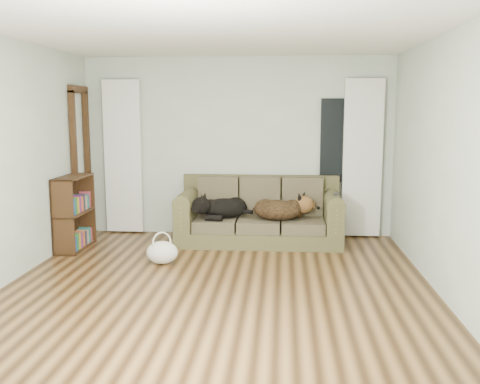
# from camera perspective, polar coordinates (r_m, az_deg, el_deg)

# --- Properties ---
(floor) EXTENTS (5.00, 5.00, 0.00)m
(floor) POSITION_cam_1_polar(r_m,az_deg,el_deg) (5.67, -2.43, -10.20)
(floor) COLOR #301E0E
(floor) RESTS_ON ground
(ceiling) EXTENTS (5.00, 5.00, 0.00)m
(ceiling) POSITION_cam_1_polar(r_m,az_deg,el_deg) (5.42, -2.62, 16.79)
(ceiling) COLOR white
(ceiling) RESTS_ON ground
(wall_back) EXTENTS (4.50, 0.04, 2.60)m
(wall_back) POSITION_cam_1_polar(r_m,az_deg,el_deg) (7.87, -0.25, 4.83)
(wall_back) COLOR beige
(wall_back) RESTS_ON ground
(wall_left) EXTENTS (0.04, 5.00, 2.60)m
(wall_left) POSITION_cam_1_polar(r_m,az_deg,el_deg) (6.10, -24.03, 2.90)
(wall_left) COLOR beige
(wall_left) RESTS_ON ground
(wall_right) EXTENTS (0.04, 5.00, 2.60)m
(wall_right) POSITION_cam_1_polar(r_m,az_deg,el_deg) (5.58, 21.09, 2.59)
(wall_right) COLOR beige
(wall_right) RESTS_ON ground
(curtain_left) EXTENTS (0.55, 0.08, 2.25)m
(curtain_left) POSITION_cam_1_polar(r_m,az_deg,el_deg) (8.13, -12.35, 3.70)
(curtain_left) COLOR silver
(curtain_left) RESTS_ON ground
(curtain_right) EXTENTS (0.55, 0.08, 2.25)m
(curtain_right) POSITION_cam_1_polar(r_m,az_deg,el_deg) (7.86, 12.92, 3.50)
(curtain_right) COLOR silver
(curtain_right) RESTS_ON ground
(window_pane) EXTENTS (0.50, 0.03, 1.20)m
(window_pane) POSITION_cam_1_polar(r_m,az_deg,el_deg) (7.84, 10.39, 5.41)
(window_pane) COLOR black
(window_pane) RESTS_ON wall_back
(door_casing) EXTENTS (0.07, 0.60, 2.10)m
(door_casing) POSITION_cam_1_polar(r_m,az_deg,el_deg) (7.95, -16.56, 2.70)
(door_casing) COLOR black
(door_casing) RESTS_ON ground
(sofa) EXTENTS (2.25, 0.97, 0.92)m
(sofa) POSITION_cam_1_polar(r_m,az_deg,el_deg) (7.44, 2.07, -2.02)
(sofa) COLOR #2F2D1F
(sofa) RESTS_ON floor
(dog_black_lab) EXTENTS (0.74, 0.59, 0.28)m
(dog_black_lab) POSITION_cam_1_polar(r_m,az_deg,el_deg) (7.46, -1.94, -1.75)
(dog_black_lab) COLOR black
(dog_black_lab) RESTS_ON sofa
(dog_shepherd) EXTENTS (0.76, 0.60, 0.30)m
(dog_shepherd) POSITION_cam_1_polar(r_m,az_deg,el_deg) (7.34, 4.33, -1.86)
(dog_shepherd) COLOR black
(dog_shepherd) RESTS_ON sofa
(tv_remote) EXTENTS (0.09, 0.17, 0.02)m
(tv_remote) POSITION_cam_1_polar(r_m,az_deg,el_deg) (7.25, 10.23, -0.19)
(tv_remote) COLOR black
(tv_remote) RESTS_ON sofa
(tote_bag) EXTENTS (0.47, 0.43, 0.28)m
(tote_bag) POSITION_cam_1_polar(r_m,az_deg,el_deg) (6.54, -8.31, -6.23)
(tote_bag) COLOR silver
(tote_bag) RESTS_ON floor
(bookshelf) EXTENTS (0.36, 0.81, 0.98)m
(bookshelf) POSITION_cam_1_polar(r_m,az_deg,el_deg) (7.43, -17.27, -2.03)
(bookshelf) COLOR black
(bookshelf) RESTS_ON floor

